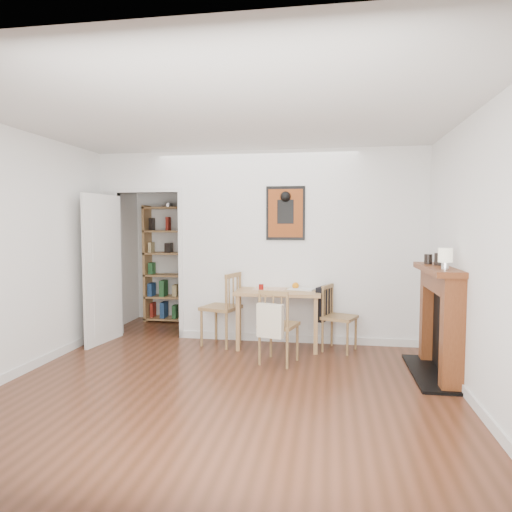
% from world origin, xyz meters
% --- Properties ---
extents(ground, '(5.20, 5.20, 0.00)m').
position_xyz_m(ground, '(0.00, 0.00, 0.00)').
color(ground, '#572D1C').
rests_on(ground, ground).
extents(room_shell, '(5.20, 5.20, 5.20)m').
position_xyz_m(room_shell, '(0.10, 1.34, 1.30)').
color(room_shell, silver).
rests_on(room_shell, ground).
extents(dining_table, '(1.09, 0.70, 0.75)m').
position_xyz_m(dining_table, '(0.34, 1.10, 0.66)').
color(dining_table, '#A0804A').
rests_on(dining_table, ground).
extents(chair_left, '(0.60, 0.60, 0.97)m').
position_xyz_m(chair_left, '(-0.43, 1.08, 0.49)').
color(chair_left, olive).
rests_on(chair_left, ground).
extents(chair_right, '(0.58, 0.54, 0.84)m').
position_xyz_m(chair_right, '(1.10, 1.02, 0.43)').
color(chair_right, olive).
rests_on(chair_right, ground).
extents(chair_front, '(0.53, 0.57, 0.87)m').
position_xyz_m(chair_front, '(0.41, 0.38, 0.44)').
color(chair_front, olive).
rests_on(chair_front, ground).
extents(bookshelf, '(0.80, 0.32, 1.91)m').
position_xyz_m(bookshelf, '(-1.62, 2.40, 0.94)').
color(bookshelf, '#A0804A').
rests_on(bookshelf, ground).
extents(fireplace, '(0.45, 1.25, 1.16)m').
position_xyz_m(fireplace, '(2.16, 0.25, 0.62)').
color(fireplace, brown).
rests_on(fireplace, ground).
extents(red_glass, '(0.06, 0.06, 0.08)m').
position_xyz_m(red_glass, '(0.11, 1.05, 0.79)').
color(red_glass, maroon).
rests_on(red_glass, dining_table).
extents(orange_fruit, '(0.09, 0.09, 0.09)m').
position_xyz_m(orange_fruit, '(0.55, 1.23, 0.79)').
color(orange_fruit, orange).
rests_on(orange_fruit, dining_table).
extents(placemat, '(0.44, 0.34, 0.00)m').
position_xyz_m(placemat, '(0.20, 1.20, 0.75)').
color(placemat, beige).
rests_on(placemat, dining_table).
extents(notebook, '(0.38, 0.32, 0.02)m').
position_xyz_m(notebook, '(0.64, 1.20, 0.75)').
color(notebook, silver).
rests_on(notebook, dining_table).
extents(mantel_lamp, '(0.14, 0.14, 0.21)m').
position_xyz_m(mantel_lamp, '(2.09, -0.13, 1.29)').
color(mantel_lamp, silver).
rests_on(mantel_lamp, fireplace).
extents(ceramic_jar_a, '(0.11, 0.11, 0.13)m').
position_xyz_m(ceramic_jar_a, '(2.16, 0.40, 1.23)').
color(ceramic_jar_a, black).
rests_on(ceramic_jar_a, fireplace).
extents(ceramic_jar_b, '(0.09, 0.09, 0.11)m').
position_xyz_m(ceramic_jar_b, '(2.08, 0.56, 1.21)').
color(ceramic_jar_b, black).
rests_on(ceramic_jar_b, fireplace).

